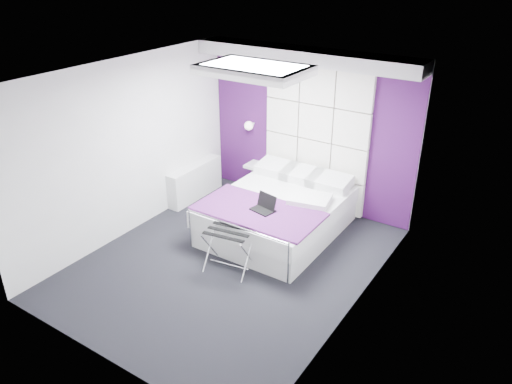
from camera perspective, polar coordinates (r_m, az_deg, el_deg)
floor at (r=6.99m, az=-2.92°, el=-7.95°), size 4.40×4.40×0.00m
ceiling at (r=5.95m, az=-3.50°, el=13.31°), size 4.40×4.40×0.00m
wall_back at (r=8.11m, az=6.09°, el=7.13°), size 3.60×0.00×3.60m
wall_left at (r=7.50m, az=-14.40°, el=4.85°), size 0.00×4.40×4.40m
wall_right at (r=5.58m, az=11.91°, el=-2.37°), size 0.00×4.40×4.40m
accent_wall at (r=8.10m, az=6.06°, el=7.11°), size 3.58×0.02×2.58m
soffit at (r=7.59m, az=5.62°, el=15.23°), size 3.58×0.50×0.20m
headboard at (r=8.04m, az=6.80°, el=5.94°), size 1.80×0.08×2.30m
skylight at (r=6.44m, az=-0.22°, el=13.88°), size 1.36×0.86×0.12m
wall_lamp at (r=8.53m, az=-0.68°, el=7.66°), size 0.15×0.15×0.15m
radiator at (r=8.66m, az=-6.98°, el=1.22°), size 0.22×1.20×0.60m
bed at (r=7.54m, az=2.51°, el=-2.40°), size 1.77×2.14×0.75m
nightstand at (r=8.64m, az=0.31°, el=2.98°), size 0.43×0.33×0.05m
luggage_rack at (r=6.70m, az=-3.13°, el=-6.66°), size 0.59×0.44×0.58m
laptop at (r=6.99m, az=0.96°, el=-1.61°), size 0.32×0.23×0.23m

